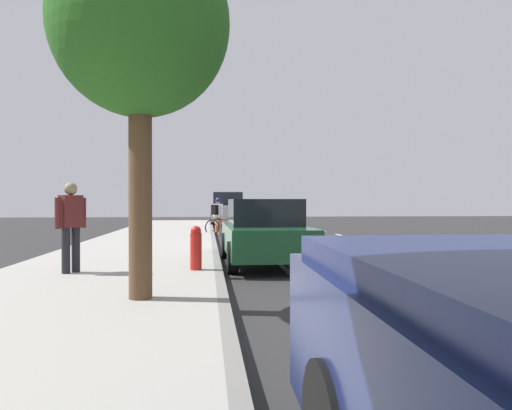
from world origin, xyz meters
name	(u,v)px	position (x,y,z in m)	size (l,w,h in m)	color
ground	(293,251)	(0.00, 0.00, 0.00)	(63.79, 63.79, 0.00)	#2C2C2C
sidewalk	(139,250)	(4.43, 0.00, 0.08)	(4.13, 39.87, 0.16)	#A5A199
curb_edge	(215,249)	(2.28, 0.00, 0.08)	(0.16, 39.87, 0.16)	gray
lane_stripe_centre	(400,250)	(-3.23, 0.06, 0.00)	(0.14, 40.00, 0.01)	white
lane_stripe_bike_edge	(265,252)	(0.81, 0.00, 0.00)	(0.12, 39.87, 0.01)	white
parked_suv_silver_nearest	(228,209)	(1.29, -15.27, 1.03)	(2.05, 4.74, 1.99)	#B7BABF
parked_sedan_green_second	(264,232)	(1.19, 2.91, 0.75)	(1.88, 4.42, 1.52)	#1E512D
bicycle_at_curb	(223,227)	(1.82, -7.19, 0.37)	(1.58, 0.80, 0.75)	black
cyclist_with_backpack	(218,212)	(2.04, -7.63, 0.99)	(0.54, 0.55, 1.63)	#C6B284
street_tree_near_cyclist	(140,26)	(3.39, 7.52, 3.83)	(2.41, 2.41, 4.98)	brown
pedestrian_on_phone	(71,222)	(4.98, 4.97, 1.10)	(0.46, 0.48, 1.66)	black
fire_hydrant	(196,248)	(2.71, 4.79, 0.59)	(0.22, 0.22, 0.84)	red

